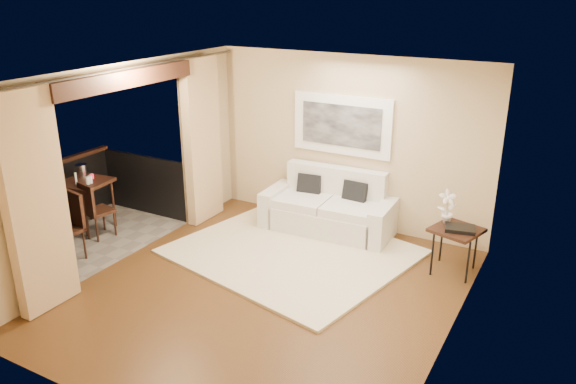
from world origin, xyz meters
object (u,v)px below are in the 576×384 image
Objects in this scene: bistro_table at (85,186)px; balcony_chair_near at (70,221)px; orchid at (447,207)px; ice_bucket at (81,170)px; balcony_chair_far at (93,207)px; side_table at (456,233)px; sofa at (329,210)px.

bistro_table is 0.99m from balcony_chair_near.
orchid is 2.35× the size of ice_bucket.
ice_bucket is at bearing -20.20° from balcony_chair_far.
side_table is 0.81× the size of balcony_chair_far.
side_table is 5.28m from balcony_chair_near.
balcony_chair_near is at bearing 122.28° from balcony_chair_far.
balcony_chair_far is (-4.87, -1.67, -0.36)m from orchid.
balcony_chair_far is at bearing -162.81° from side_table.
bistro_table is at bearing 137.27° from balcony_chair_near.
orchid is at bearing 37.95° from balcony_chair_near.
sofa is 2.31× the size of balcony_chair_far.
balcony_chair_near is at bearing -50.87° from ice_bucket.
orchid reaches higher than side_table.
bistro_table is (-3.34, -1.80, 0.38)m from sofa.
side_table is (2.05, -0.43, 0.23)m from sofa.
ice_bucket is (-3.53, -1.66, 0.56)m from sofa.
balcony_chair_far reaches higher than side_table.
ice_bucket is at bearing 140.90° from balcony_chair_near.
balcony_chair_near is 1.26m from ice_bucket.
side_table is 5.72m from ice_bucket.
bistro_table is 4.03× the size of ice_bucket.
balcony_chair_far is 0.92× the size of balcony_chair_near.
balcony_chair_near is (0.23, -0.61, 0.05)m from balcony_chair_far.
sofa is at bearing 170.33° from orchid.
bistro_table is 0.83× the size of balcony_chair_near.
balcony_chair_near is at bearing -155.72° from side_table.
orchid is at bearing 13.96° from ice_bucket.
ice_bucket is (-5.41, -1.34, 0.04)m from orchid.
ice_bucket is (-0.53, 0.33, 0.40)m from balcony_chair_far.
side_table is 5.56m from bistro_table.
bistro_table is at bearing -36.02° from ice_bucket.
sofa reaches higher than balcony_chair_far.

